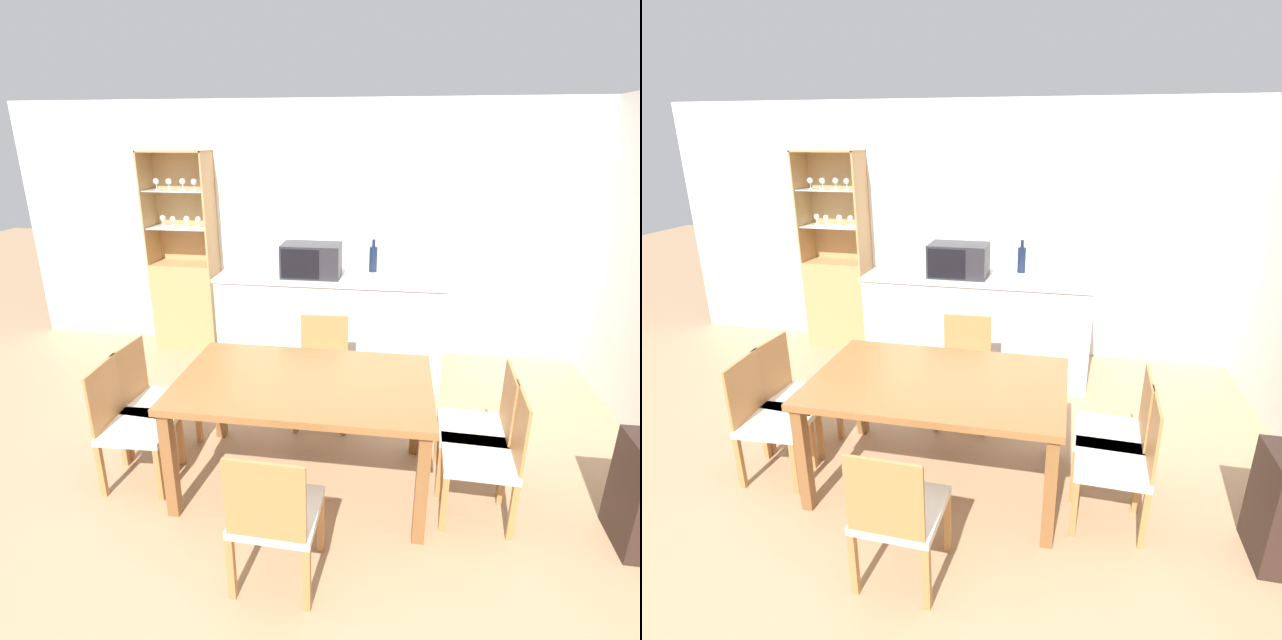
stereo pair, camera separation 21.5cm
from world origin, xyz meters
TOP-DOWN VIEW (x-y plane):
  - ground_plane at (0.00, 0.00)m, footprint 18.00×18.00m
  - wall_back at (0.00, 2.63)m, footprint 6.80×0.06m
  - kitchen_counter at (0.10, 1.92)m, footprint 2.10×0.59m
  - display_cabinet at (-1.54, 2.43)m, footprint 0.68×0.35m
  - dining_table at (0.15, 0.27)m, footprint 1.60×0.99m
  - dining_chair_head_near at (0.15, -0.56)m, footprint 0.43×0.43m
  - dining_chair_head_far at (0.15, 1.09)m, footprint 0.44×0.44m
  - dining_chair_side_left_near at (-0.98, 0.12)m, footprint 0.44×0.44m
  - dining_chair_side_right_near at (1.28, 0.12)m, footprint 0.44×0.44m
  - dining_chair_side_left_far at (-0.98, 0.42)m, footprint 0.45×0.45m
  - dining_chair_side_right_far at (1.28, 0.42)m, footprint 0.44×0.44m
  - microwave at (-0.07, 1.89)m, footprint 0.53×0.34m
  - wine_bottle at (0.48, 2.14)m, footprint 0.08×0.08m

SIDE VIEW (x-z plane):
  - ground_plane at x=0.00m, z-range 0.00..0.00m
  - dining_chair_head_near at x=0.15m, z-range 0.00..0.85m
  - dining_chair_head_far at x=0.15m, z-range 0.00..0.85m
  - dining_chair_side_left_near at x=-0.98m, z-range 0.00..0.85m
  - dining_chair_side_right_near at x=1.28m, z-range 0.00..0.85m
  - dining_chair_side_left_far at x=-0.98m, z-range 0.00..0.85m
  - dining_chair_side_right_far at x=1.28m, z-range 0.00..0.85m
  - kitchen_counter at x=0.10m, z-range 0.00..0.99m
  - display_cabinet at x=-1.54m, z-range -0.41..1.67m
  - dining_table at x=0.15m, z-range 0.29..1.06m
  - wine_bottle at x=0.48m, z-range 0.96..1.27m
  - microwave at x=-0.07m, z-range 0.99..1.29m
  - wall_back at x=0.00m, z-range 0.00..2.55m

